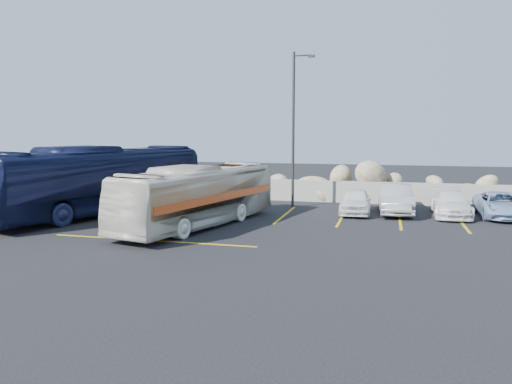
% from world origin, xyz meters
% --- Properties ---
extents(ground, '(90.00, 90.00, 0.00)m').
position_xyz_m(ground, '(0.00, 0.00, 0.00)').
color(ground, black).
rests_on(ground, ground).
extents(seawall, '(60.00, 0.40, 1.20)m').
position_xyz_m(seawall, '(0.00, 12.00, 0.60)').
color(seawall, gray).
rests_on(seawall, ground).
extents(riprap_pile, '(54.00, 2.80, 2.60)m').
position_xyz_m(riprap_pile, '(0.00, 13.20, 1.30)').
color(riprap_pile, '#8B795B').
rests_on(riprap_pile, ground).
extents(parking_lines, '(18.16, 9.36, 0.01)m').
position_xyz_m(parking_lines, '(4.64, 5.57, 0.01)').
color(parking_lines, gold).
rests_on(parking_lines, ground).
extents(lamppost, '(1.14, 0.18, 8.00)m').
position_xyz_m(lamppost, '(2.56, 9.50, 4.30)').
color(lamppost, '#302E2B').
rests_on(lamppost, ground).
extents(vintage_bus, '(4.32, 9.49, 2.57)m').
position_xyz_m(vintage_bus, '(-0.35, 3.33, 1.29)').
color(vintage_bus, silver).
rests_on(vintage_bus, ground).
extents(tour_coach, '(6.17, 12.10, 3.29)m').
position_xyz_m(tour_coach, '(-6.10, 5.00, 1.65)').
color(tour_coach, '#101636').
rests_on(tour_coach, ground).
extents(car_a, '(1.57, 3.66, 1.23)m').
position_xyz_m(car_a, '(5.82, 8.23, 0.62)').
color(car_a, white).
rests_on(car_a, ground).
extents(car_b, '(1.74, 4.36, 1.41)m').
position_xyz_m(car_b, '(7.70, 8.79, 0.70)').
color(car_b, '#A8A8AC').
rests_on(car_b, ground).
extents(car_c, '(1.71, 4.10, 1.18)m').
position_xyz_m(car_c, '(10.23, 8.69, 0.59)').
color(car_c, white).
rests_on(car_c, ground).
extents(car_d, '(1.98, 4.21, 1.16)m').
position_xyz_m(car_d, '(12.43, 8.89, 0.58)').
color(car_d, '#89A0C2').
rests_on(car_d, ground).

